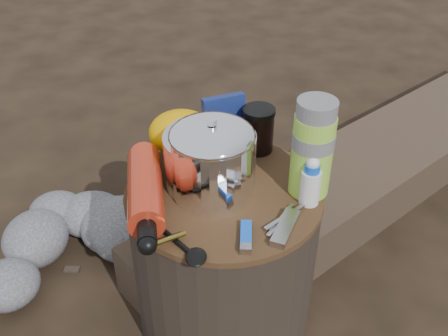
{
  "coord_description": "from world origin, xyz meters",
  "views": [
    {
      "loc": [
        0.05,
        -0.95,
        1.17
      ],
      "look_at": [
        0.0,
        0.0,
        0.48
      ],
      "focal_mm": 42.79,
      "sensor_mm": 36.0,
      "label": 1
    }
  ],
  "objects_px": {
    "thermos": "(312,149)",
    "travel_mug": "(258,130)",
    "stump": "(224,256)",
    "fuel_bottle": "(145,189)",
    "log_main": "(383,163)",
    "camping_pot": "(212,159)"
  },
  "relations": [
    {
      "from": "thermos",
      "to": "travel_mug",
      "type": "height_order",
      "value": "thermos"
    },
    {
      "from": "stump",
      "to": "fuel_bottle",
      "type": "xyz_separation_m",
      "value": [
        -0.17,
        -0.05,
        0.25
      ]
    },
    {
      "from": "log_main",
      "to": "thermos",
      "type": "relative_size",
      "value": 8.7
    },
    {
      "from": "camping_pot",
      "to": "travel_mug",
      "type": "height_order",
      "value": "camping_pot"
    },
    {
      "from": "thermos",
      "to": "fuel_bottle",
      "type": "bearing_deg",
      "value": -169.86
    },
    {
      "from": "fuel_bottle",
      "to": "thermos",
      "type": "distance_m",
      "value": 0.37
    },
    {
      "from": "thermos",
      "to": "travel_mug",
      "type": "distance_m",
      "value": 0.21
    },
    {
      "from": "travel_mug",
      "to": "stump",
      "type": "bearing_deg",
      "value": -113.61
    },
    {
      "from": "fuel_bottle",
      "to": "thermos",
      "type": "relative_size",
      "value": 1.41
    },
    {
      "from": "camping_pot",
      "to": "travel_mug",
      "type": "distance_m",
      "value": 0.21
    },
    {
      "from": "log_main",
      "to": "camping_pot",
      "type": "bearing_deg",
      "value": -85.27
    },
    {
      "from": "stump",
      "to": "log_main",
      "type": "bearing_deg",
      "value": 48.69
    },
    {
      "from": "stump",
      "to": "log_main",
      "type": "xyz_separation_m",
      "value": [
        0.53,
        0.61,
        -0.12
      ]
    },
    {
      "from": "camping_pot",
      "to": "fuel_bottle",
      "type": "distance_m",
      "value": 0.16
    },
    {
      "from": "thermos",
      "to": "travel_mug",
      "type": "xyz_separation_m",
      "value": [
        -0.11,
        0.16,
        -0.06
      ]
    },
    {
      "from": "camping_pot",
      "to": "fuel_bottle",
      "type": "xyz_separation_m",
      "value": [
        -0.14,
        -0.05,
        -0.05
      ]
    },
    {
      "from": "travel_mug",
      "to": "thermos",
      "type": "bearing_deg",
      "value": -54.8
    },
    {
      "from": "log_main",
      "to": "fuel_bottle",
      "type": "distance_m",
      "value": 1.03
    },
    {
      "from": "stump",
      "to": "camping_pot",
      "type": "bearing_deg",
      "value": -167.57
    },
    {
      "from": "stump",
      "to": "fuel_bottle",
      "type": "distance_m",
      "value": 0.3
    },
    {
      "from": "camping_pot",
      "to": "fuel_bottle",
      "type": "bearing_deg",
      "value": -162.47
    },
    {
      "from": "camping_pot",
      "to": "thermos",
      "type": "relative_size",
      "value": 0.8
    }
  ]
}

